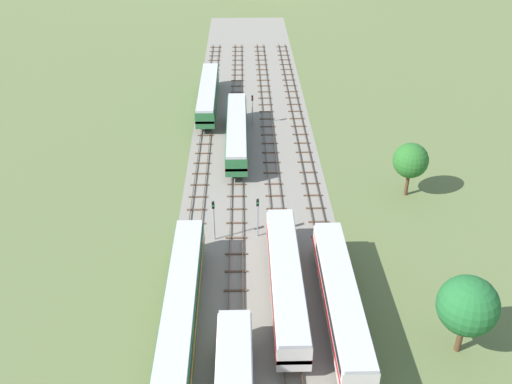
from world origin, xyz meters
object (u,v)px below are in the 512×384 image
at_px(passenger_coach_far_left_near, 182,301).
at_px(signal_post_nearest, 252,106).
at_px(signal_post_mid, 214,215).
at_px(passenger_coach_left_far, 237,131).
at_px(diesel_railcar_centre_left_midfar, 286,279).
at_px(passenger_coach_far_left_farther, 208,93).
at_px(diesel_railcar_centre_mid, 341,297).
at_px(signal_post_near, 258,212).

distance_m(passenger_coach_far_left_near, signal_post_nearest, 44.57).
bearing_deg(signal_post_mid, passenger_coach_left_far, 84.04).
bearing_deg(signal_post_nearest, diesel_railcar_centre_left_midfar, -86.63).
height_order(passenger_coach_far_left_near, signal_post_nearest, signal_post_nearest).
bearing_deg(passenger_coach_far_left_near, signal_post_mid, 79.54).
bearing_deg(passenger_coach_far_left_farther, signal_post_nearest, -45.26).
relative_size(diesel_railcar_centre_mid, passenger_coach_left_far, 0.93).
bearing_deg(passenger_coach_left_far, signal_post_mid, -95.96).
bearing_deg(passenger_coach_far_left_farther, diesel_railcar_centre_mid, -74.14).
distance_m(diesel_railcar_centre_mid, signal_post_nearest, 44.41).
distance_m(diesel_railcar_centre_left_midfar, passenger_coach_far_left_farther, 49.40).
bearing_deg(passenger_coach_left_far, diesel_railcar_centre_left_midfar, -81.77).
bearing_deg(diesel_railcar_centre_left_midfar, signal_post_nearest, 93.37).
bearing_deg(passenger_coach_far_left_farther, passenger_coach_far_left_near, -90.00).
xyz_separation_m(diesel_railcar_centre_left_midfar, passenger_coach_far_left_farther, (-9.69, 48.44, 0.02)).
bearing_deg(signal_post_near, diesel_railcar_centre_left_midfar, -77.39).
distance_m(diesel_railcar_centre_mid, passenger_coach_left_far, 37.45).
distance_m(passenger_coach_far_left_near, diesel_railcar_centre_mid, 14.53).
height_order(diesel_railcar_centre_left_midfar, signal_post_near, signal_post_near).
relative_size(passenger_coach_far_left_near, signal_post_mid, 4.26).
bearing_deg(passenger_coach_far_left_near, passenger_coach_far_left_farther, 90.00).
height_order(passenger_coach_far_left_farther, signal_post_near, signal_post_near).
xyz_separation_m(diesel_railcar_centre_mid, signal_post_near, (-7.26, 13.52, 0.64)).
bearing_deg(diesel_railcar_centre_mid, passenger_coach_far_left_farther, 105.86).
relative_size(diesel_railcar_centre_left_midfar, passenger_coach_far_left_farther, 0.93).
xyz_separation_m(passenger_coach_left_far, signal_post_mid, (-2.42, -23.22, 0.68)).
bearing_deg(diesel_railcar_centre_left_midfar, diesel_railcar_centre_mid, -29.12).
bearing_deg(diesel_railcar_centre_mid, passenger_coach_left_far, 104.99).
height_order(signal_post_nearest, signal_post_near, signal_post_nearest).
height_order(signal_post_near, signal_post_mid, signal_post_mid).
bearing_deg(passenger_coach_far_left_farther, signal_post_near, -79.07).
height_order(passenger_coach_far_left_near, passenger_coach_far_left_farther, same).
height_order(passenger_coach_left_far, signal_post_mid, signal_post_mid).
relative_size(passenger_coach_far_left_farther, signal_post_mid, 4.26).
xyz_separation_m(passenger_coach_far_left_near, diesel_railcar_centre_mid, (14.53, 0.16, -0.02)).
distance_m(passenger_coach_far_left_farther, signal_post_nearest, 10.34).
xyz_separation_m(passenger_coach_far_left_farther, signal_post_nearest, (7.26, -7.33, 0.67)).
distance_m(passenger_coach_far_left_near, passenger_coach_left_far, 36.66).
bearing_deg(passenger_coach_left_far, signal_post_nearest, 72.41).
bearing_deg(diesel_railcar_centre_mid, passenger_coach_far_left_near, -179.36).
bearing_deg(signal_post_near, passenger_coach_far_left_near, -117.96).
height_order(passenger_coach_far_left_near, passenger_coach_left_far, same).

